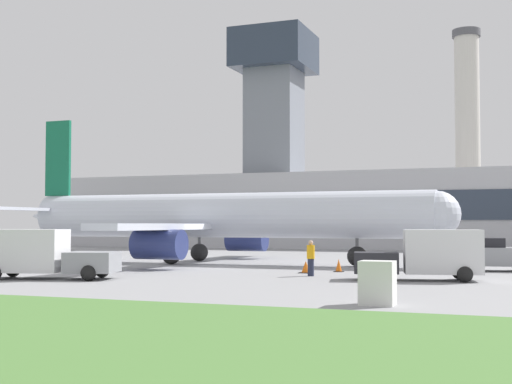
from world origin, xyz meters
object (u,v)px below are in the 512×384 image
at_px(airplane, 217,217).
at_px(baggage_truck, 39,254).
at_px(fuel_truck, 427,255).
at_px(pushback_tug, 491,256).
at_px(ground_crew_person, 311,258).

distance_m(airplane, baggage_truck, 14.92).
bearing_deg(airplane, fuel_truck, -32.63).
distance_m(airplane, pushback_tug, 16.89).
height_order(pushback_tug, fuel_truck, fuel_truck).
bearing_deg(fuel_truck, ground_crew_person, 172.76).
distance_m(airplane, fuel_truck, 17.17).
relative_size(airplane, fuel_truck, 5.07).
xyz_separation_m(airplane, baggage_truck, (-2.33, -14.62, -1.81)).
distance_m(baggage_truck, fuel_truck, 17.57).
height_order(baggage_truck, fuel_truck, baggage_truck).
distance_m(pushback_tug, baggage_truck, 23.21).
relative_size(airplane, baggage_truck, 4.54).
distance_m(pushback_tug, ground_crew_person, 10.66).
height_order(pushback_tug, ground_crew_person, pushback_tug).
bearing_deg(pushback_tug, fuel_truck, -106.46).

